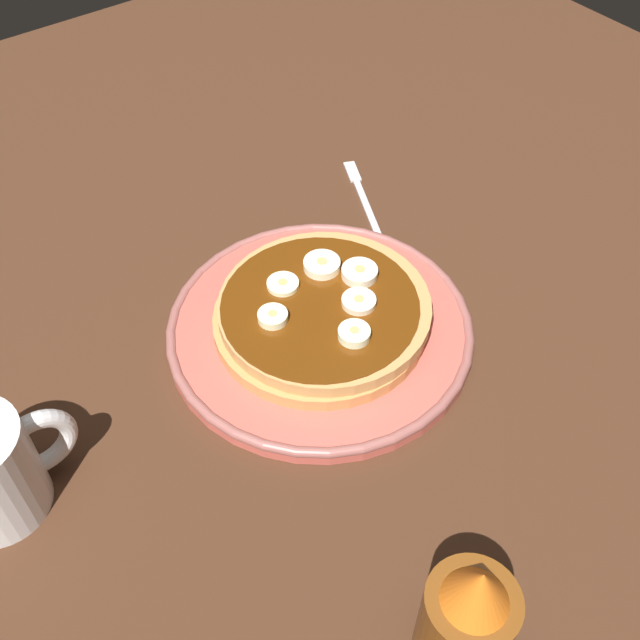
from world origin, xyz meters
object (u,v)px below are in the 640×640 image
banana_slice_0 (360,273)px  banana_slice_2 (322,265)px  pancake_stack (323,311)px  banana_slice_5 (359,302)px  banana_slice_1 (283,285)px  syrup_bottle (466,621)px  fork (361,192)px  banana_slice_4 (273,317)px  banana_slice_3 (350,337)px  plate (320,328)px

banana_slice_0 → banana_slice_2: bearing=126.3°
pancake_stack → banana_slice_5: 3.48cm
banana_slice_1 → syrup_bottle: syrup_bottle is taller
pancake_stack → fork: (15.31, 13.35, -2.39)cm
banana_slice_4 → syrup_bottle: size_ratio=0.22×
banana_slice_5 → fork: 20.60cm
banana_slice_5 → syrup_bottle: 28.49cm
banana_slice_1 → banana_slice_2: banana_slice_2 is taller
banana_slice_3 → banana_slice_0: bearing=44.9°
banana_slice_1 → banana_slice_4: banana_slice_4 is taller
pancake_stack → banana_slice_0: size_ratio=5.88×
banana_slice_5 → fork: bearing=49.9°
banana_slice_4 → fork: (20.05, 12.52, -4.03)cm
banana_slice_3 → banana_slice_4: same height
plate → banana_slice_2: banana_slice_2 is taller
banana_slice_4 → banana_slice_5: banana_slice_4 is taller
syrup_bottle → plate: bearing=70.8°
pancake_stack → banana_slice_2: bearing=54.5°
banana_slice_5 → pancake_stack: bearing=137.2°
banana_slice_4 → fork: bearing=32.0°
pancake_stack → banana_slice_1: banana_slice_1 is taller
banana_slice_3 → banana_slice_4: 6.86cm
banana_slice_4 → fork: 23.98cm
plate → pancake_stack: pancake_stack is taller
banana_slice_4 → banana_slice_5: bearing=-22.8°
banana_slice_0 → plate: bearing=-172.4°
banana_slice_0 → banana_slice_2: same height
banana_slice_3 → banana_slice_4: size_ratio=1.05×
banana_slice_3 → syrup_bottle: syrup_bottle is taller
syrup_bottle → pancake_stack: bearing=70.1°
fork → syrup_bottle: size_ratio=1.01×
pancake_stack → banana_slice_0: banana_slice_0 is taller
plate → banana_slice_1: bearing=108.9°
banana_slice_0 → banana_slice_4: 9.25cm
pancake_stack → fork: 20.45cm
banana_slice_0 → banana_slice_4: size_ratio=1.26×
banana_slice_4 → banana_slice_2: bearing=19.6°
plate → banana_slice_4: size_ratio=10.53×
banana_slice_2 → syrup_bottle: (-12.49, -31.14, 0.98)cm
banana_slice_1 → banana_slice_0: bearing=-26.5°
banana_slice_3 → plate: bearing=84.2°
banana_slice_3 → banana_slice_5: bearing=40.6°
pancake_stack → banana_slice_0: bearing=6.7°
banana_slice_0 → banana_slice_2: 3.53cm
fork → banana_slice_0: bearing=-130.1°
banana_slice_4 → banana_slice_1: bearing=42.9°
banana_slice_2 → banana_slice_5: 5.49cm
banana_slice_3 → syrup_bottle: size_ratio=0.23×
fork → banana_slice_3: bearing=-131.7°
pancake_stack → banana_slice_3: 5.23cm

